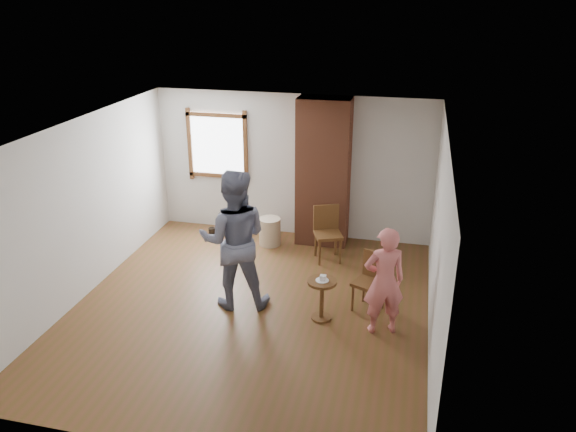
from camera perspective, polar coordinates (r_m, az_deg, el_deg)
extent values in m
plane|color=brown|center=(8.20, -3.87, -9.32)|extent=(5.50, 5.50, 0.00)
cube|color=silver|center=(10.09, 0.48, 5.08)|extent=(5.00, 0.04, 2.60)
cube|color=silver|center=(8.64, -20.18, 0.62)|extent=(0.04, 5.50, 2.60)
cube|color=silver|center=(7.30, 14.99, -2.69)|extent=(0.04, 5.50, 2.60)
cube|color=white|center=(7.19, -4.41, 8.63)|extent=(5.00, 5.50, 0.04)
cube|color=brown|center=(10.36, -7.19, 7.08)|extent=(1.14, 0.06, 1.34)
cube|color=white|center=(10.38, -7.15, 7.11)|extent=(1.00, 0.02, 1.20)
cube|color=brown|center=(9.75, 3.61, 4.40)|extent=(0.90, 0.50, 2.60)
cylinder|color=tan|center=(9.99, -1.86, -1.58)|extent=(0.44, 0.44, 0.50)
cylinder|color=black|center=(10.53, -7.72, -1.56)|extent=(0.16, 0.16, 0.13)
cube|color=brown|center=(9.35, 4.10, -1.92)|extent=(0.56, 0.56, 0.05)
cylinder|color=brown|center=(9.27, 3.23, -3.72)|extent=(0.04, 0.04, 0.46)
cylinder|color=brown|center=(9.34, 5.33, -3.58)|extent=(0.04, 0.04, 0.46)
cylinder|color=brown|center=(9.57, 2.82, -2.82)|extent=(0.04, 0.04, 0.46)
cylinder|color=brown|center=(9.64, 4.86, -2.68)|extent=(0.04, 0.04, 0.46)
cube|color=brown|center=(9.44, 3.89, -0.16)|extent=(0.42, 0.20, 0.46)
cube|color=brown|center=(8.02, 8.22, -6.78)|extent=(0.52, 0.52, 0.05)
cylinder|color=brown|center=(8.07, 6.58, -8.24)|extent=(0.04, 0.04, 0.42)
cylinder|color=brown|center=(7.94, 8.60, -8.90)|extent=(0.04, 0.04, 0.42)
cylinder|color=brown|center=(8.31, 7.69, -7.32)|extent=(0.04, 0.04, 0.42)
cylinder|color=brown|center=(8.19, 9.67, -7.93)|extent=(0.04, 0.04, 0.42)
cube|color=brown|center=(8.06, 8.91, -4.96)|extent=(0.38, 0.19, 0.42)
cylinder|color=brown|center=(7.67, 3.48, -6.69)|extent=(0.40, 0.40, 0.04)
cylinder|color=brown|center=(7.81, 3.43, -8.55)|extent=(0.06, 0.06, 0.54)
cylinder|color=brown|center=(7.96, 3.39, -10.25)|extent=(0.28, 0.28, 0.03)
cylinder|color=white|center=(7.66, 3.49, -6.53)|extent=(0.18, 0.18, 0.01)
cube|color=white|center=(7.64, 3.57, -6.32)|extent=(0.08, 0.07, 0.06)
imported|color=#121632|center=(7.86, -5.49, -2.41)|extent=(1.15, 0.99, 2.04)
imported|color=#DC6F6E|center=(7.42, 9.74, -6.54)|extent=(0.64, 0.52, 1.51)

